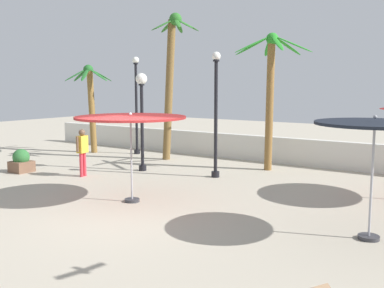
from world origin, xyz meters
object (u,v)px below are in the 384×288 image
at_px(palm_tree_1, 270,84).
at_px(lamp_post_0, 136,101).
at_px(palm_tree_0, 91,97).
at_px(lamp_post_2, 142,106).
at_px(palm_tree_2, 171,73).
at_px(lamp_post_1, 216,111).
at_px(guest_0, 82,148).
at_px(planter, 21,162).
at_px(patio_umbrella_1, 375,129).
at_px(patio_umbrella_0, 131,120).

xyz_separation_m(palm_tree_1, lamp_post_0, (-6.72, 0.24, -0.78)).
relative_size(palm_tree_0, palm_tree_1, 0.82).
bearing_deg(lamp_post_0, lamp_post_2, -45.99).
bearing_deg(palm_tree_0, lamp_post_0, 21.42).
distance_m(palm_tree_2, lamp_post_2, 2.87).
bearing_deg(lamp_post_1, lamp_post_0, 156.62).
distance_m(lamp_post_0, guest_0, 5.49).
height_order(lamp_post_0, planter, lamp_post_0).
height_order(patio_umbrella_1, palm_tree_2, palm_tree_2).
height_order(palm_tree_2, guest_0, palm_tree_2).
bearing_deg(guest_0, palm_tree_2, 83.97).
distance_m(palm_tree_0, lamp_post_1, 8.02).
relative_size(lamp_post_1, lamp_post_2, 1.19).
xyz_separation_m(palm_tree_0, palm_tree_1, (8.81, 0.58, 0.60)).
xyz_separation_m(palm_tree_0, lamp_post_2, (4.99, -2.17, -0.20)).
bearing_deg(patio_umbrella_1, palm_tree_0, 159.03).
bearing_deg(guest_0, lamp_post_2, 62.39).
relative_size(lamp_post_1, guest_0, 2.59).
xyz_separation_m(lamp_post_2, guest_0, (-1.03, -1.97, -1.41)).
bearing_deg(patio_umbrella_0, lamp_post_0, 130.26).
bearing_deg(palm_tree_1, planter, -143.32).
relative_size(patio_umbrella_0, guest_0, 1.79).
xyz_separation_m(lamp_post_0, planter, (-0.60, -5.69, -2.03)).
height_order(palm_tree_0, lamp_post_0, lamp_post_0).
relative_size(palm_tree_0, planter, 4.83).
xyz_separation_m(lamp_post_0, guest_0, (1.86, -4.97, -1.42)).
bearing_deg(palm_tree_1, lamp_post_2, -144.25).
relative_size(patio_umbrella_1, lamp_post_1, 0.60).
bearing_deg(lamp_post_1, planter, -153.20).
bearing_deg(patio_umbrella_0, palm_tree_0, 143.09).
relative_size(patio_umbrella_1, lamp_post_2, 0.72).
distance_m(lamp_post_1, lamp_post_2, 2.90).
relative_size(lamp_post_2, guest_0, 2.18).
bearing_deg(palm_tree_0, planter, -72.97).
bearing_deg(palm_tree_2, patio_umbrella_0, -62.06).
xyz_separation_m(palm_tree_1, lamp_post_2, (-3.83, -2.75, -0.80)).
distance_m(patio_umbrella_0, palm_tree_2, 7.05).
distance_m(palm_tree_0, planter, 5.56).
bearing_deg(lamp_post_2, lamp_post_1, 10.11).
relative_size(palm_tree_1, lamp_post_0, 1.14).
bearing_deg(palm_tree_1, patio_umbrella_0, -100.29).
height_order(guest_0, planter, guest_0).
bearing_deg(patio_umbrella_0, palm_tree_1, 79.71).
distance_m(palm_tree_1, guest_0, 7.13).
relative_size(patio_umbrella_1, palm_tree_1, 0.51).
distance_m(palm_tree_1, palm_tree_2, 4.41).
distance_m(patio_umbrella_1, palm_tree_0, 14.70).
xyz_separation_m(palm_tree_2, lamp_post_2, (0.56, -2.52, -1.27)).
distance_m(palm_tree_0, guest_0, 5.95).
distance_m(palm_tree_0, lamp_post_0, 2.26).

